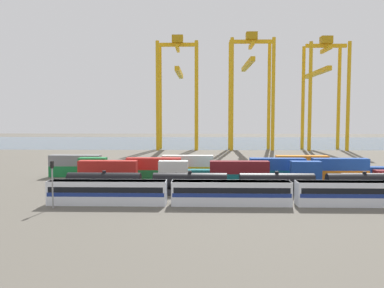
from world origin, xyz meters
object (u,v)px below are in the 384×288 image
at_px(shipping_container_9, 93,175).
at_px(gantry_crane_east, 323,82).
at_px(signal_mast, 52,178).
at_px(shipping_container_4, 239,180).
at_px(gantry_crane_west, 178,82).
at_px(gantry_crane_central, 250,79).
at_px(shipping_container_13, 215,175).
at_px(shipping_container_25, 302,172).
at_px(freight_tank_row, 277,184).
at_px(shipping_container_11, 154,175).
at_px(passenger_train, 231,192).
at_px(shipping_container_0, 108,179).
at_px(shipping_container_2, 173,179).
at_px(shipping_container_19, 75,171).

bearing_deg(shipping_container_9, gantry_crane_east, 48.60).
distance_m(signal_mast, shipping_container_4, 37.21).
relative_size(gantry_crane_west, gantry_crane_central, 0.98).
relative_size(shipping_container_13, gantry_crane_east, 0.25).
bearing_deg(shipping_container_25, signal_mast, -145.62).
bearing_deg(signal_mast, gantry_crane_east, 56.16).
height_order(freight_tank_row, shipping_container_11, freight_tank_row).
relative_size(passenger_train, freight_tank_row, 0.77).
bearing_deg(shipping_container_4, gantry_crane_west, 101.11).
xyz_separation_m(shipping_container_0, shipping_container_9, (-4.84, 5.82, 0.00)).
height_order(shipping_container_0, shipping_container_2, same).
xyz_separation_m(freight_tank_row, shipping_container_9, (-38.04, 14.85, -0.76)).
relative_size(shipping_container_4, shipping_container_9, 2.00).
relative_size(shipping_container_4, shipping_container_19, 1.00).
relative_size(gantry_crane_central, gantry_crane_east, 1.04).
distance_m(gantry_crane_west, gantry_crane_east, 64.52).
bearing_deg(passenger_train, gantry_crane_central, 81.50).
distance_m(signal_mast, gantry_crane_central, 126.23).
distance_m(signal_mast, shipping_container_13, 37.22).
relative_size(shipping_container_19, shipping_container_25, 1.00).
relative_size(shipping_container_11, gantry_crane_central, 0.24).
relative_size(shipping_container_25, gantry_crane_west, 0.24).
height_order(freight_tank_row, gantry_crane_east, gantry_crane_east).
bearing_deg(shipping_container_25, shipping_container_2, -158.44).
height_order(signal_mast, shipping_container_2, signal_mast).
height_order(passenger_train, freight_tank_row, freight_tank_row).
distance_m(shipping_container_11, gantry_crane_central, 99.15).
height_order(gantry_crane_west, gantry_crane_central, gantry_crane_central).
bearing_deg(gantry_crane_east, gantry_crane_central, 179.61).
xyz_separation_m(freight_tank_row, signal_mast, (-36.89, -11.33, 2.76)).
bearing_deg(passenger_train, shipping_container_25, 57.03).
xyz_separation_m(shipping_container_0, shipping_container_4, (27.26, 0.00, 0.00)).
height_order(shipping_container_13, gantry_crane_east, gantry_crane_east).
distance_m(shipping_container_11, gantry_crane_west, 92.87).
bearing_deg(gantry_crane_central, shipping_container_13, -101.76).
relative_size(passenger_train, gantry_crane_east, 1.21).
height_order(shipping_container_0, gantry_crane_west, gantry_crane_west).
bearing_deg(shipping_container_11, shipping_container_2, -50.60).
xyz_separation_m(shipping_container_0, shipping_container_25, (43.09, 11.64, 0.00)).
xyz_separation_m(shipping_container_0, shipping_container_11, (8.85, 5.82, 0.00)).
distance_m(passenger_train, shipping_container_4, 17.65).
xyz_separation_m(gantry_crane_central, gantry_crane_east, (32.26, -0.22, -1.70)).
bearing_deg(shipping_container_25, gantry_crane_central, 91.43).
distance_m(shipping_container_2, shipping_container_19, 27.02).
bearing_deg(shipping_container_4, shipping_container_11, 162.46).
distance_m(shipping_container_13, gantry_crane_west, 93.89).
relative_size(shipping_container_9, shipping_container_19, 0.50).
bearing_deg(freight_tank_row, shipping_container_0, 164.79).
distance_m(shipping_container_13, gantry_crane_central, 95.59).
distance_m(shipping_container_0, shipping_container_11, 10.59).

